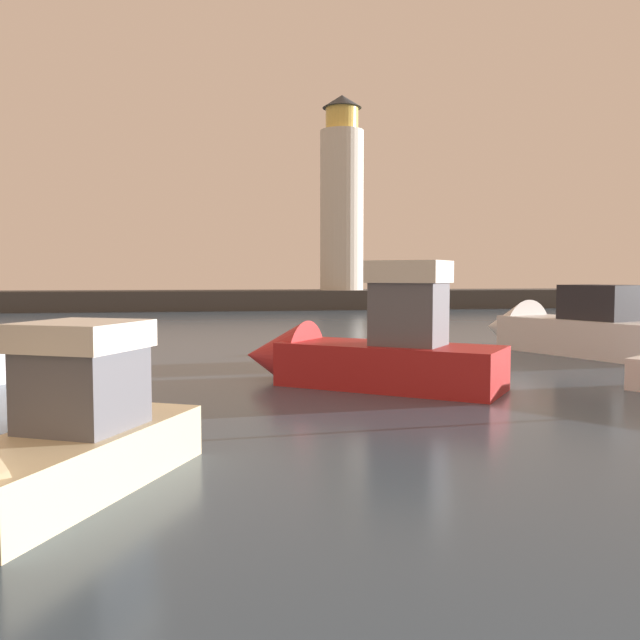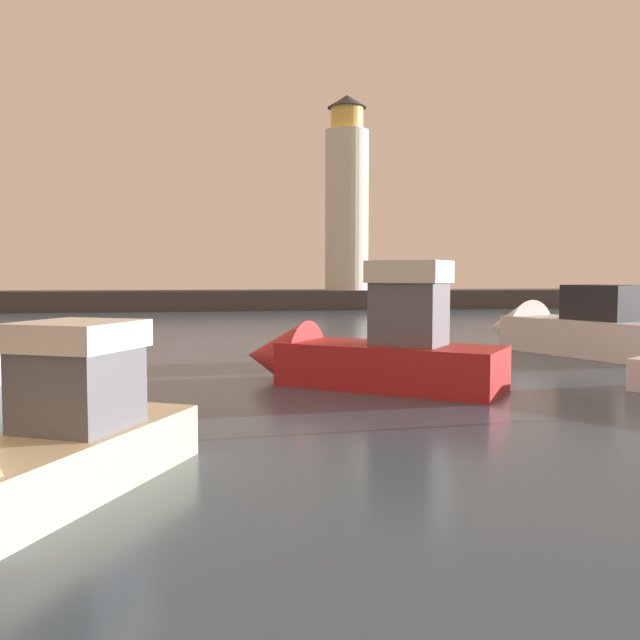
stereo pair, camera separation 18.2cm
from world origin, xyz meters
name	(u,v)px [view 2 (the right image)]	position (x,y,z in m)	size (l,w,h in m)	color
ground_plane	(306,341)	(0.00, 30.86, 0.00)	(220.00, 220.00, 0.00)	#384C60
breakwater	(258,300)	(0.00, 61.71, 0.86)	(68.46, 6.56, 1.72)	#423F3D
lighthouse	(347,199)	(8.29, 61.71, 10.22)	(4.02, 4.02, 17.95)	silver
motorboat_0	(30,454)	(-6.90, 8.74, 0.73)	(4.18, 6.12, 2.80)	beige
motorboat_3	(357,351)	(-0.41, 17.92, 0.96)	(7.53, 6.47, 3.95)	#B21E1E
motorboat_4	(562,329)	(9.69, 24.87, 0.91)	(5.57, 9.07, 3.26)	white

